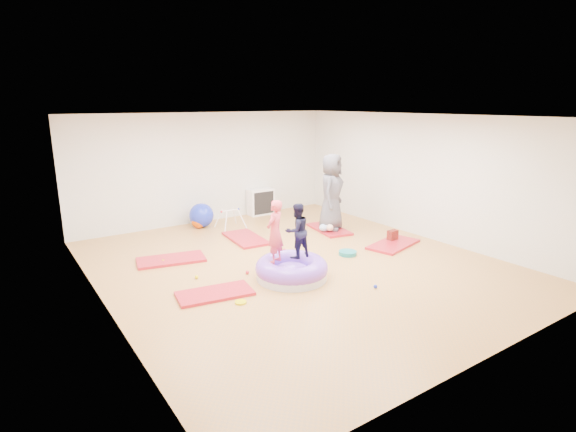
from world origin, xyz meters
TOP-DOWN VIEW (x-y plane):
  - room at (0.00, 0.00)m, footprint 7.01×8.01m
  - gym_mat_front_left at (-1.93, -0.42)m, footprint 1.29×0.79m
  - gym_mat_mid_left at (-1.95, 1.54)m, footprint 1.40×0.91m
  - gym_mat_center_back at (-0.04, 1.96)m, footprint 0.78×1.38m
  - gym_mat_right at (2.42, -0.24)m, footprint 1.42×0.96m
  - gym_mat_rear_right at (2.03, 1.49)m, footprint 0.85×1.36m
  - inflatable_cushion at (-0.49, -0.54)m, footprint 1.29×1.29m
  - child_pink at (-0.76, -0.42)m, footprint 0.48×0.43m
  - child_navy at (-0.30, -0.42)m, footprint 0.50×0.40m
  - adult_caregiver at (2.02, 1.43)m, footprint 1.06×0.99m
  - infant at (1.79, 1.30)m, footprint 0.35×0.35m
  - ball_pit_balls at (-0.54, 0.50)m, footprint 2.61×3.29m
  - exercise_ball_blue at (-0.44, 3.51)m, footprint 0.61×0.61m
  - exercise_ball_orange at (-0.53, 3.47)m, footprint 0.37×0.37m
  - infant_play_gym at (0.09, 2.96)m, footprint 0.63×0.60m
  - cube_shelf at (1.46, 3.79)m, footprint 0.72×0.35m
  - balance_disc at (1.18, -0.15)m, footprint 0.37×0.37m
  - backpack at (2.61, -0.04)m, footprint 0.24×0.15m
  - yellow_toy at (-1.73, -0.93)m, footprint 0.19×0.19m

SIDE VIEW (x-z plane):
  - yellow_toy at x=-1.73m, z-range 0.00..0.03m
  - gym_mat_front_left at x=-1.93m, z-range 0.00..0.05m
  - gym_mat_rear_right at x=2.03m, z-range 0.00..0.05m
  - gym_mat_mid_left at x=-1.95m, z-range 0.00..0.05m
  - gym_mat_right at x=2.42m, z-range 0.00..0.05m
  - gym_mat_center_back at x=-0.04m, z-range 0.00..0.06m
  - ball_pit_balls at x=-0.54m, z-range 0.00..0.07m
  - balance_disc at x=1.18m, z-range 0.00..0.08m
  - backpack at x=2.61m, z-range 0.00..0.27m
  - infant at x=1.79m, z-range 0.06..0.26m
  - inflatable_cushion at x=-0.49m, z-range -0.04..0.36m
  - exercise_ball_orange at x=-0.53m, z-range 0.00..0.37m
  - exercise_ball_blue at x=-0.44m, z-range 0.00..0.61m
  - infant_play_gym at x=0.09m, z-range 0.08..0.56m
  - cube_shelf at x=1.46m, z-range 0.00..0.72m
  - child_navy at x=-0.30m, z-range 0.37..1.37m
  - child_pink at x=-0.76m, z-range 0.37..1.49m
  - adult_caregiver at x=2.02m, z-range 0.05..1.87m
  - room at x=0.00m, z-range 0.00..2.80m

